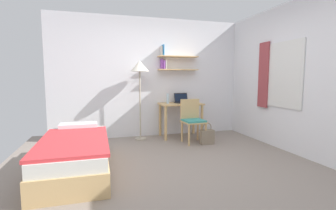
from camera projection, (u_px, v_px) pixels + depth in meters
The scene contains 11 objects.
ground_plane at pixel (183, 165), 3.69m from camera, with size 5.28×5.28×0.00m, color gray.
wall_back at pixel (154, 77), 5.48m from camera, with size 4.40×0.27×2.60m.
wall_right at pixel (297, 77), 4.12m from camera, with size 0.10×4.40×2.60m.
bed at pixel (75, 154), 3.43m from camera, with size 0.87×1.94×0.54m.
desk at pixel (181, 110), 5.39m from camera, with size 0.91×0.57×0.75m.
desk_chair at pixel (192, 119), 4.95m from camera, with size 0.45×0.44×0.87m.
standing_lamp at pixel (140, 71), 5.07m from camera, with size 0.39×0.39×1.65m.
laptop at pixel (181, 100), 5.46m from camera, with size 0.31×0.23×0.21m.
water_bottle at pixel (168, 99), 5.29m from camera, with size 0.06×0.06×0.22m, color silver.
book_stack at pixel (194, 101), 5.43m from camera, with size 0.20×0.25×0.08m.
handbag at pixel (207, 136), 4.83m from camera, with size 0.27×0.13×0.42m.
Camera 1 is at (-1.20, -3.37, 1.29)m, focal length 26.34 mm.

